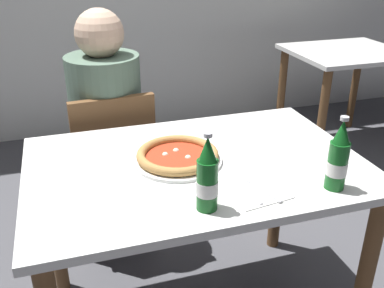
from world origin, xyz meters
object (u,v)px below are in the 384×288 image
pizza_margherita_near (178,156)px  beer_bottle_center (207,178)px  beer_bottle_left (338,159)px  napkin_with_cutlery (255,190)px  chair_behind_table (113,162)px  dining_table_background (345,72)px  dining_table_main (196,189)px  diner_seated (109,139)px

pizza_margherita_near → beer_bottle_center: bearing=-89.5°
beer_bottle_left → napkin_with_cutlery: 0.28m
chair_behind_table → dining_table_background: bearing=-162.3°
dining_table_main → dining_table_background: (1.57, 1.32, -0.04)m
chair_behind_table → beer_bottle_center: (0.18, -0.90, 0.37)m
diner_seated → pizza_margherita_near: 0.68m
dining_table_main → diner_seated: bearing=110.1°
dining_table_background → beer_bottle_left: (-1.19, -1.62, 0.26)m
chair_behind_table → beer_bottle_center: 0.99m
beer_bottle_center → dining_table_main: bearing=78.6°
dining_table_main → beer_bottle_center: bearing=-101.4°
pizza_margherita_near → napkin_with_cutlery: (0.18, -0.27, -0.02)m
chair_behind_table → dining_table_main: bearing=107.4°
beer_bottle_center → napkin_with_cutlery: 0.21m
dining_table_background → beer_bottle_center: bearing=-135.3°
dining_table_background → beer_bottle_center: 2.30m
beer_bottle_left → diner_seated: bearing=122.6°
napkin_with_cutlery → pizza_margherita_near: bearing=124.1°
dining_table_background → napkin_with_cutlery: 2.13m
diner_seated → napkin_with_cutlery: diner_seated is taller
dining_table_background → napkin_with_cutlery: (-1.45, -1.56, 0.16)m
dining_table_background → beer_bottle_left: bearing=-126.4°
dining_table_main → napkin_with_cutlery: 0.29m
dining_table_background → dining_table_main: bearing=-139.9°
diner_seated → napkin_with_cutlery: (0.36, -0.90, 0.17)m
pizza_margherita_near → beer_bottle_center: size_ratio=1.30×
napkin_with_cutlery → beer_bottle_left: bearing=-12.4°
dining_table_main → pizza_margherita_near: pizza_margherita_near is taller
chair_behind_table → napkin_with_cutlery: size_ratio=4.18×
beer_bottle_left → beer_bottle_center: (-0.43, 0.01, 0.00)m
diner_seated → beer_bottle_left: diner_seated is taller
pizza_margherita_near → dining_table_main: bearing=-22.9°
napkin_with_cutlery → beer_bottle_center: bearing=-165.2°
beer_bottle_left → beer_bottle_center: bearing=178.9°
pizza_margherita_near → beer_bottle_left: beer_bottle_left is taller
dining_table_main → chair_behind_table: 0.67m
beer_bottle_left → beer_bottle_center: size_ratio=1.00×
dining_table_background → napkin_with_cutlery: size_ratio=3.93×
chair_behind_table → pizza_margherita_near: (0.17, -0.58, 0.29)m
beer_bottle_center → napkin_with_cutlery: bearing=14.8°
chair_behind_table → beer_bottle_left: bearing=120.1°
dining_table_main → beer_bottle_left: 0.52m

